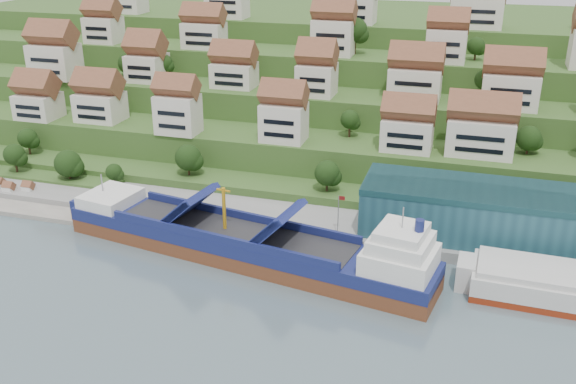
% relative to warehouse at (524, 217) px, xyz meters
% --- Properties ---
extents(ground, '(300.00, 300.00, 0.00)m').
position_rel_warehouse_xyz_m(ground, '(-52.00, -17.00, -7.20)').
color(ground, slate).
rests_on(ground, ground).
extents(quay, '(180.00, 14.00, 2.20)m').
position_rel_warehouse_xyz_m(quay, '(-32.00, -2.00, -6.10)').
color(quay, gray).
rests_on(quay, ground).
extents(pebble_beach, '(45.00, 20.00, 1.00)m').
position_rel_warehouse_xyz_m(pebble_beach, '(-110.00, -5.00, -6.70)').
color(pebble_beach, gray).
rests_on(pebble_beach, ground).
extents(hillside, '(260.00, 128.00, 31.00)m').
position_rel_warehouse_xyz_m(hillside, '(-52.00, 86.55, 3.46)').
color(hillside, '#2D4C1E').
rests_on(hillside, ground).
extents(hillside_village, '(158.53, 64.81, 28.55)m').
position_rel_warehouse_xyz_m(hillside_village, '(-49.89, 43.77, 17.15)').
color(hillside_village, silver).
rests_on(hillside_village, ground).
extents(hillside_trees, '(142.11, 60.54, 31.34)m').
position_rel_warehouse_xyz_m(hillside_trees, '(-65.88, 24.38, 8.18)').
color(hillside_trees, '#1D3913').
rests_on(hillside_trees, ground).
extents(warehouse, '(60.00, 15.00, 10.00)m').
position_rel_warehouse_xyz_m(warehouse, '(0.00, 0.00, 0.00)').
color(warehouse, '#235361').
rests_on(warehouse, quay).
extents(flagpole, '(1.28, 0.16, 8.00)m').
position_rel_warehouse_xyz_m(flagpole, '(-33.89, -7.00, -0.32)').
color(flagpole, gray).
rests_on(flagpole, quay).
extents(beach_huts, '(14.40, 3.70, 2.20)m').
position_rel_warehouse_xyz_m(beach_huts, '(-112.00, -6.25, -5.10)').
color(beach_huts, white).
rests_on(beach_huts, pebble_beach).
extents(cargo_ship, '(73.83, 23.23, 16.12)m').
position_rel_warehouse_xyz_m(cargo_ship, '(-47.66, -18.13, -4.08)').
color(cargo_ship, brown).
rests_on(cargo_ship, ground).
extents(second_ship, '(31.03, 12.33, 8.90)m').
position_rel_warehouse_xyz_m(second_ship, '(7.63, -16.37, -4.51)').
color(second_ship, maroon).
rests_on(second_ship, ground).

